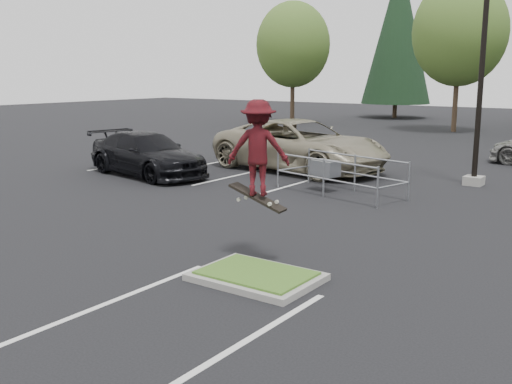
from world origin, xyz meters
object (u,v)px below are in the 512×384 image
Objects in this scene: skateboarder at (258,148)px; decid_a at (293,47)px; cart_corral at (328,169)px; car_l_black at (145,154)px; car_l_tan at (300,145)px; light_pole at (483,47)px; decid_b at (460,35)px; conif_a at (398,32)px.

decid_a is at bearing -85.90° from skateboarder.
car_l_black is (-7.04, -1.12, 0.05)m from cart_corral.
skateboarder is 0.31× the size of car_l_tan.
light_pole is 2.29× the size of cart_corral.
car_l_tan is at bearing -89.71° from decid_b.
car_l_black is at bearing -154.54° from light_pole.
light_pole is 1.43× the size of car_l_tan.
conif_a is at bearing 130.17° from decid_b.
light_pole is 19.70m from decid_b.
car_l_tan is (12.10, -18.78, -4.60)m from decid_a.
decid_b reaches higher than skateboarder.
conif_a is (-14.50, 28.00, 2.54)m from light_pole.
decid_a reaches higher than car_l_black.
conif_a is 2.39× the size of car_l_black.
light_pole is at bearing -44.25° from decid_a.
decid_b is 0.74× the size of conif_a.
cart_corral is at bearing -70.90° from conif_a.
decid_b is (-6.51, 18.53, 1.48)m from light_pole.
conif_a reaches higher than light_pole.
cart_corral is (11.04, -31.88, -6.35)m from conif_a.
decid_a is at bearing -177.61° from decid_b.
car_l_tan reaches higher than cart_corral.
decid_a is 1.26× the size of car_l_tan.
skateboarder is at bearing -71.15° from conif_a.
skateboarder is at bearing -79.78° from decid_b.
cart_corral is 0.62× the size of car_l_tan.
car_l_tan is at bearing 147.68° from cart_corral.
light_pole is 11.30m from skateboarder.
skateboarder is (2.27, -7.12, 1.53)m from cart_corral.
light_pole is at bearing -76.10° from car_l_tan.
light_pole is 4.66× the size of skateboarder.
light_pole reaches higher than skateboarder.
car_l_tan is 1.30× the size of car_l_black.
car_l_black is at bearing -99.62° from decid_b.
cart_corral is at bearing -70.35° from car_l_black.
decid_a is 24.85m from car_l_black.
car_l_black is (8.01, -23.03, -4.79)m from decid_a.
car_l_tan is (-6.41, -0.75, -3.57)m from light_pole.
decid_b reaches higher than car_l_black.
car_l_tan is at bearing -173.33° from light_pole.
car_l_black is at bearing -70.83° from decid_a.
skateboarder is (13.32, -39.00, -4.82)m from conif_a.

